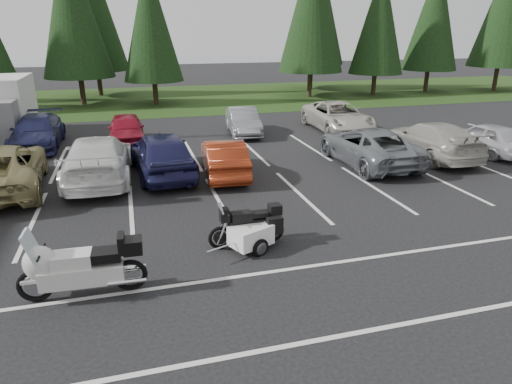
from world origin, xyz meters
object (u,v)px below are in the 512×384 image
(car_far_3, at_px, (243,121))
(car_near_3, at_px, (98,159))
(car_near_4, at_px, (162,154))
(car_far_4, at_px, (338,117))
(car_far_2, at_px, (126,129))
(cargo_trailer, at_px, (251,238))
(car_near_5, at_px, (224,158))
(car_near_6, at_px, (368,146))
(car_near_7, at_px, (431,140))
(adventure_motorcycle, at_px, (247,221))
(touring_motorcycle, at_px, (81,262))
(car_near_2, at_px, (0,168))
(car_far_1, at_px, (37,132))
(car_near_8, at_px, (487,138))

(car_far_3, bearing_deg, car_near_3, -133.32)
(car_near_4, relative_size, car_far_4, 0.92)
(car_far_2, xyz_separation_m, cargo_trailer, (2.77, -12.29, -0.35))
(car_near_5, height_order, car_near_6, car_near_6)
(car_near_3, xyz_separation_m, car_near_5, (4.43, -0.62, -0.13))
(car_near_4, height_order, car_near_7, car_near_4)
(car_far_3, relative_size, adventure_motorcycle, 1.85)
(car_far_2, relative_size, adventure_motorcycle, 1.84)
(car_near_7, relative_size, touring_motorcycle, 1.85)
(touring_motorcycle, distance_m, adventure_motorcycle, 4.00)
(car_near_2, height_order, car_far_2, car_near_2)
(car_near_3, bearing_deg, car_far_4, -153.55)
(car_near_6, xyz_separation_m, car_far_1, (-13.18, 6.53, -0.02))
(car_near_7, distance_m, adventure_motorcycle, 11.28)
(car_near_5, distance_m, car_near_8, 11.65)
(car_near_4, relative_size, car_far_3, 1.22)
(car_far_2, bearing_deg, car_near_5, -61.03)
(car_near_2, distance_m, touring_motorcycle, 8.12)
(car_near_6, height_order, car_near_8, car_near_6)
(car_near_3, bearing_deg, car_near_5, 173.72)
(car_near_5, relative_size, car_far_2, 1.02)
(touring_motorcycle, xyz_separation_m, cargo_trailer, (3.80, 1.05, -0.44))
(car_near_4, relative_size, cargo_trailer, 3.43)
(touring_motorcycle, height_order, cargo_trailer, touring_motorcycle)
(car_near_7, xyz_separation_m, car_far_4, (-1.44, 5.99, -0.01))
(car_near_3, xyz_separation_m, car_near_6, (10.30, -0.69, -0.07))
(car_near_6, relative_size, cargo_trailer, 3.71)
(car_far_3, distance_m, touring_motorcycle, 15.38)
(car_near_4, distance_m, car_near_7, 11.10)
(adventure_motorcycle, bearing_deg, car_near_5, 82.12)
(car_near_3, xyz_separation_m, car_near_4, (2.24, -0.01, 0.03))
(car_far_4, bearing_deg, car_far_1, 179.92)
(car_near_6, bearing_deg, car_far_3, -62.77)
(car_near_3, height_order, car_far_2, car_near_3)
(car_near_5, relative_size, car_far_1, 0.83)
(car_far_2, bearing_deg, car_far_3, 4.34)
(car_far_1, relative_size, car_far_3, 1.23)
(car_near_8, distance_m, adventure_motorcycle, 13.64)
(car_near_4, xyz_separation_m, car_far_3, (4.59, 5.97, -0.17))
(car_near_5, xyz_separation_m, car_near_7, (8.90, 0.13, 0.08))
(car_far_4, bearing_deg, car_near_6, -103.19)
(car_near_7, xyz_separation_m, car_far_2, (-12.30, 6.02, -0.07))
(adventure_motorcycle, bearing_deg, car_near_7, 30.60)
(cargo_trailer, bearing_deg, car_near_4, 79.39)
(car_near_6, bearing_deg, car_near_4, -5.11)
(cargo_trailer, bearing_deg, car_far_2, 79.07)
(car_near_3, distance_m, car_far_2, 5.63)
(car_near_2, relative_size, touring_motorcycle, 2.03)
(car_near_4, height_order, car_near_8, car_near_4)
(car_near_6, height_order, adventure_motorcycle, car_near_6)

